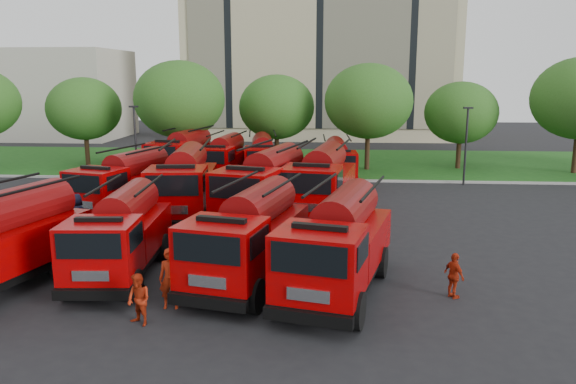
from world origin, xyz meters
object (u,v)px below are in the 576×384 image
fire_truck_2 (250,236)px  fire_truck_6 (266,186)px  fire_truck_1 (121,234)px  fire_truck_4 (126,183)px  fire_truck_10 (263,159)px  firefighter_0 (172,308)px  fire_truck_11 (337,163)px  firefighter_4 (79,235)px  firefighter_3 (351,293)px  fire_truck_7 (321,182)px  firefighter_2 (453,298)px  firefighter_5 (353,240)px  fire_truck_9 (224,159)px  fire_truck_8 (184,155)px  fire_truck_3 (338,244)px  fire_truck_5 (185,184)px  firefighter_1 (140,325)px

fire_truck_2 → fire_truck_6: fire_truck_6 is taller
fire_truck_1 → fire_truck_4: size_ratio=0.93×
fire_truck_10 → firefighter_0: size_ratio=3.75×
fire_truck_6 → fire_truck_10: fire_truck_6 is taller
fire_truck_11 → firefighter_4: 17.42m
firefighter_3 → fire_truck_6: bearing=-80.7°
fire_truck_7 → fire_truck_10: size_ratio=1.13×
fire_truck_10 → firefighter_4: bearing=-123.7°
firefighter_0 → firefighter_2: firefighter_0 is taller
fire_truck_1 → firefighter_5: size_ratio=3.66×
fire_truck_9 → firefighter_5: size_ratio=3.71×
firefighter_0 → fire_truck_8: bearing=96.6°
fire_truck_2 → firefighter_4: size_ratio=3.89×
fire_truck_3 → fire_truck_5: 12.07m
fire_truck_7 → firefighter_0: bearing=-100.9°
fire_truck_10 → firefighter_3: fire_truck_10 is taller
fire_truck_5 → firefighter_2: size_ratio=5.30×
firefighter_0 → firefighter_5: (5.93, 7.77, 0.00)m
fire_truck_2 → firefighter_0: 3.68m
fire_truck_4 → firefighter_1: bearing=-53.8°
fire_truck_5 → fire_truck_8: 11.24m
firefighter_2 → firefighter_5: size_ratio=0.81×
fire_truck_6 → fire_truck_9: (-4.12, 10.86, -0.25)m
fire_truck_5 → firefighter_4: fire_truck_5 is taller
fire_truck_2 → firefighter_5: size_ratio=4.00×
fire_truck_6 → fire_truck_8: size_ratio=1.07×
fire_truck_6 → fire_truck_8: 13.45m
fire_truck_1 → fire_truck_11: 19.26m
firefighter_1 → fire_truck_2: bearing=87.1°
fire_truck_6 → firefighter_1: bearing=-87.2°
fire_truck_4 → firefighter_0: size_ratio=3.89×
fire_truck_1 → firefighter_0: fire_truck_1 is taller
fire_truck_7 → firefighter_4: 11.84m
fire_truck_9 → firefighter_1: bearing=-80.3°
fire_truck_7 → fire_truck_10: bearing=122.8°
fire_truck_7 → fire_truck_8: fire_truck_7 is taller
fire_truck_3 → fire_truck_5: size_ratio=0.95×
fire_truck_4 → fire_truck_1: bearing=-55.9°
fire_truck_1 → firefighter_4: fire_truck_1 is taller
fire_truck_7 → fire_truck_10: fire_truck_7 is taller
firefighter_1 → firefighter_4: bearing=155.7°
fire_truck_6 → fire_truck_7: (2.62, 1.47, -0.03)m
fire_truck_3 → fire_truck_4: 14.94m
fire_truck_2 → firefighter_4: (-8.52, 5.10, -1.62)m
fire_truck_5 → fire_truck_10: bearing=68.4°
fire_truck_1 → firefighter_3: bearing=-12.3°
fire_truck_4 → firefighter_1: (5.14, -13.22, -1.60)m
fire_truck_2 → fire_truck_8: 20.81m
fire_truck_3 → firefighter_1: fire_truck_3 is taller
fire_truck_3 → firefighter_2: size_ratio=5.06×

